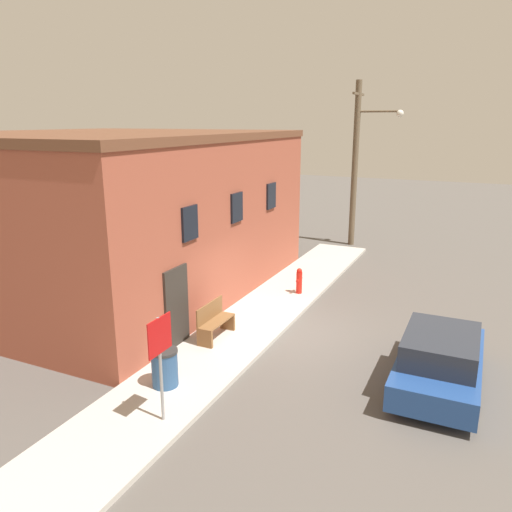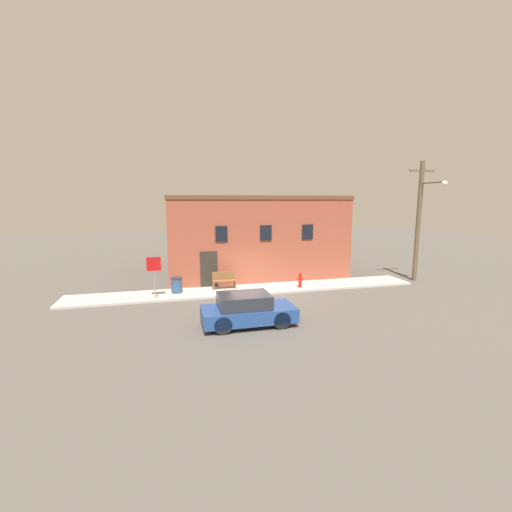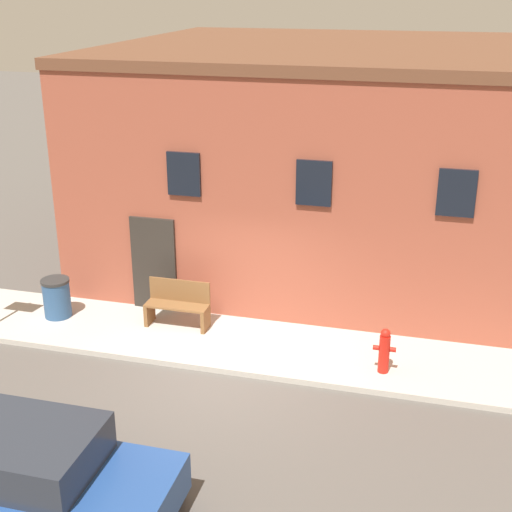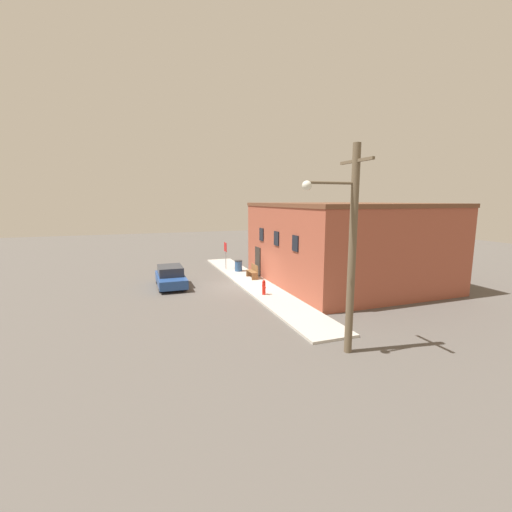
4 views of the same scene
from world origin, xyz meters
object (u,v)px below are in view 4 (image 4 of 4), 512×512
Objects in this scene: stop_sign at (225,250)px; bench at (253,272)px; utility_pole at (350,245)px; trash_bin at (238,266)px; parked_car at (171,277)px; fire_hydrant at (264,287)px.

stop_sign is 4.04m from bench.
stop_sign is 16.28m from utility_pole.
trash_bin is (-2.66, -0.26, -0.03)m from bench.
stop_sign reaches higher than trash_bin.
bench is 0.34× the size of parked_car.
fire_hydrant is at bearing -4.67° from trash_bin.
utility_pole reaches higher than parked_car.
parked_car is at bearing -131.28° from fire_hydrant.
bench is at bearing 14.75° from stop_sign.
trash_bin is at bearing 116.35° from parked_car.
fire_hydrant is 6.50m from parked_car.
fire_hydrant is 0.12× the size of utility_pole.
bench reaches higher than trash_bin.
stop_sign is 1.62× the size of bench.
trash_bin is 15.39m from utility_pole.
utility_pole reaches higher than bench.
trash_bin is at bearing -174.49° from bench.
stop_sign is 6.15m from parked_car.
stop_sign is at bearing -178.88° from utility_pole.
trash_bin is (-6.99, 0.57, -0.01)m from fire_hydrant.
utility_pole reaches higher than fire_hydrant.
fire_hydrant is at bearing -178.92° from utility_pole.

